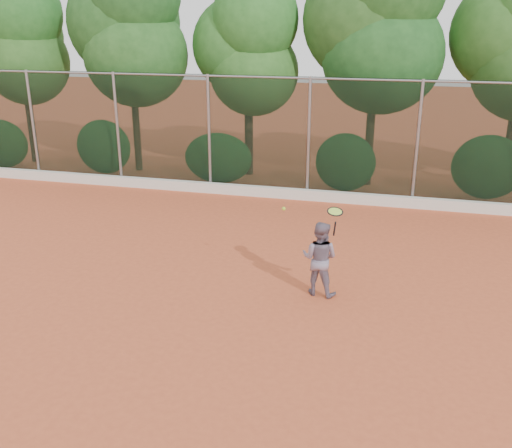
# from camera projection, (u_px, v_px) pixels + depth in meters

# --- Properties ---
(ground) EXTENTS (80.00, 80.00, 0.00)m
(ground) POSITION_uv_depth(u_px,v_px,m) (242.00, 306.00, 10.48)
(ground) COLOR #C9552F
(ground) RESTS_ON ground
(concrete_curb) EXTENTS (24.00, 0.20, 0.30)m
(concrete_curb) POSITION_uv_depth(u_px,v_px,m) (306.00, 195.00, 16.65)
(concrete_curb) COLOR silver
(concrete_curb) RESTS_ON ground
(tennis_player) EXTENTS (0.79, 0.66, 1.45)m
(tennis_player) POSITION_uv_depth(u_px,v_px,m) (320.00, 258.00, 10.72)
(tennis_player) COLOR slate
(tennis_player) RESTS_ON ground
(chainlink_fence) EXTENTS (24.09, 0.09, 3.50)m
(chainlink_fence) POSITION_uv_depth(u_px,v_px,m) (309.00, 136.00, 16.24)
(chainlink_fence) COLOR black
(chainlink_fence) RESTS_ON ground
(foliage_backdrop) EXTENTS (23.70, 3.63, 7.55)m
(foliage_backdrop) POSITION_uv_depth(u_px,v_px,m) (304.00, 40.00, 17.32)
(foliage_backdrop) COLOR #45281A
(foliage_backdrop) RESTS_ON ground
(tennis_racket) EXTENTS (0.38, 0.38, 0.55)m
(tennis_racket) POSITION_uv_depth(u_px,v_px,m) (335.00, 214.00, 10.24)
(tennis_racket) COLOR black
(tennis_racket) RESTS_ON ground
(tennis_ball_in_flight) EXTENTS (0.07, 0.07, 0.07)m
(tennis_ball_in_flight) POSITION_uv_depth(u_px,v_px,m) (284.00, 209.00, 10.64)
(tennis_ball_in_flight) COLOR #ACD330
(tennis_ball_in_flight) RESTS_ON ground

